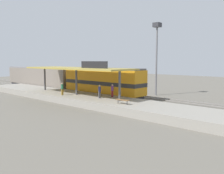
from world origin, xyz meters
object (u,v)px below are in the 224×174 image
passenger_carriage_single (39,77)px  light_mast (157,44)px  locomotive (103,82)px  person_walking (100,91)px  platform_bench (122,100)px  person_waiting (112,90)px  person_boarding (62,88)px

passenger_carriage_single → light_mast: 24.68m
locomotive → person_walking: (-4.68, -4.05, -0.56)m
light_mast → person_walking: light_mast is taller
platform_bench → person_waiting: (3.07, 4.30, 0.51)m
light_mast → person_boarding: light_mast is taller
passenger_carriage_single → person_boarding: size_ratio=11.70×
passenger_carriage_single → person_boarding: 17.38m
person_walking → locomotive: bearing=40.9°
light_mast → person_boarding: (-14.01, 6.38, -6.54)m
platform_bench → passenger_carriage_single: passenger_carriage_single is taller
platform_bench → passenger_carriage_single: size_ratio=0.08×
person_waiting → platform_bench: bearing=-125.5°
passenger_carriage_single → person_walking: size_ratio=11.70×
light_mast → person_waiting: (-10.73, -0.07, -6.54)m
platform_bench → person_walking: bearing=75.0°
platform_bench → locomotive: locomotive is taller
locomotive → person_waiting: bearing=-122.1°
platform_bench → person_waiting: bearing=54.5°
passenger_carriage_single → locomotive: bearing=-90.0°
person_walking → person_waiting: bearing=-19.7°
locomotive → person_boarding: 6.48m
person_waiting → person_walking: bearing=160.3°
person_walking → platform_bench: bearing=-105.0°
passenger_carriage_single → person_walking: 22.54m
passenger_carriage_single → person_waiting: passenger_carriage_single is taller
platform_bench → person_waiting: person_waiting is taller
person_waiting → person_boarding: bearing=116.9°
person_walking → person_boarding: bearing=104.7°
platform_bench → light_mast: 16.10m
passenger_carriage_single → light_mast: size_ratio=1.71×
person_boarding → person_waiting: bearing=-63.1°
person_waiting → person_walking: (-1.74, 0.62, 0.00)m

